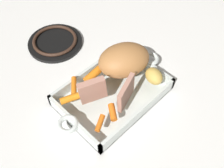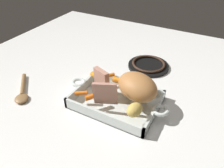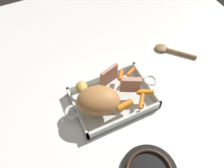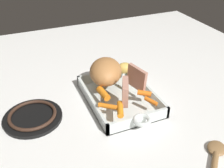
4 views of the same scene
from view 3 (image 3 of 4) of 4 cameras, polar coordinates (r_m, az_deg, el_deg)
The scene contains 12 objects.
ground_plane at distance 0.91m, azimuth 0.26°, elevation -4.15°, with size 1.62×1.62×0.00m, color white.
roasting_dish at distance 0.90m, azimuth 0.26°, elevation -3.69°, with size 0.39×0.22×0.05m.
pork_roast at distance 0.81m, azimuth -3.45°, elevation -4.10°, with size 0.15×0.12×0.09m, color #B1753F.
roast_slice_outer at distance 0.86m, azimuth 4.60°, elevation -0.21°, with size 0.02×0.07×0.07m, color tan.
roast_slice_thin at distance 0.87m, azimuth -0.80°, elevation 2.06°, with size 0.01×0.08×0.08m, color tan.
baby_carrot_short at distance 0.84m, azimuth 3.17°, elevation -5.33°, with size 0.02×0.02×0.06m, color orange.
baby_carrot_northeast at distance 0.93m, azimuth 4.67°, elevation 3.04°, with size 0.01×0.01×0.05m, color orange.
baby_carrot_southeast at distance 0.86m, azimuth 7.39°, elevation -4.28°, with size 0.02×0.02×0.06m, color orange.
baby_carrot_southwest at distance 0.88m, azimuth 8.28°, elevation -2.01°, with size 0.02×0.02×0.06m, color orange.
baby_carrot_long at distance 0.92m, azimuth 2.16°, elevation 2.19°, with size 0.02×0.02×0.05m, color orange.
potato_golden_small at distance 0.87m, azimuth -7.61°, elevation -0.90°, with size 0.06×0.04×0.04m, color gold.
serving_spoon at distance 1.10m, azimuth 14.33°, elevation 8.19°, with size 0.16×0.16×0.02m.
Camera 3 is at (-0.20, -0.42, 0.78)m, focal length 36.49 mm.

